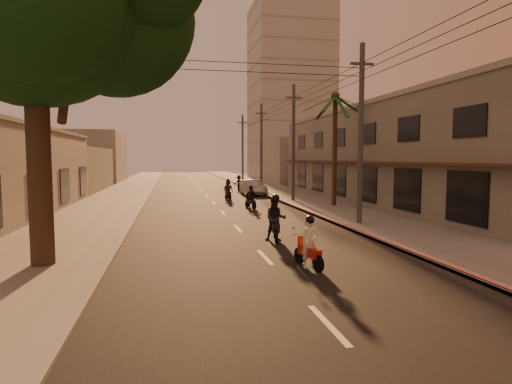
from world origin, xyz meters
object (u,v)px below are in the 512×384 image
scooter_far_b (239,183)px  parked_car (253,187)px  palm_tree (335,103)px  scooter_mid_b (251,198)px  scooter_far_a (228,190)px  scooter_red (309,245)px  scooter_mid_a (276,220)px

scooter_far_b → parked_car: (0.48, -5.38, -0.06)m
palm_tree → scooter_far_b: (-4.26, 15.59, -6.40)m
scooter_mid_b → scooter_far_a: scooter_far_a is taller
parked_car → scooter_mid_b: bearing=-108.0°
palm_tree → scooter_far_a: size_ratio=4.73×
scooter_red → scooter_far_b: bearing=72.7°
scooter_mid_a → scooter_far_a: (0.36, 17.62, -0.11)m
scooter_red → palm_tree: bearing=53.6°
scooter_far_b → palm_tree: bearing=-62.3°
parked_car → scooter_red: bearing=-103.4°
scooter_mid_b → parked_car: bearing=63.0°
scooter_mid_a → parked_car: 21.61m
scooter_mid_a → scooter_mid_b: size_ratio=1.24×
scooter_red → scooter_mid_a: 4.43m
scooter_far_a → scooter_red: bearing=-95.2°
scooter_mid_b → scooter_mid_a: bearing=-110.7°
scooter_red → parked_car: bearing=70.6°
scooter_red → scooter_mid_a: bearing=77.4°
scooter_far_a → parked_car: scooter_far_a is taller
palm_tree → parked_car: 12.65m
palm_tree → parked_car: (-3.77, 10.20, -6.46)m
palm_tree → parked_car: bearing=110.3°
scooter_far_b → scooter_red: bearing=-82.5°
palm_tree → scooter_mid_a: size_ratio=4.24×
scooter_mid_b → scooter_far_b: (1.63, 15.65, 0.04)m
palm_tree → scooter_mid_a: palm_tree is taller
palm_tree → scooter_red: palm_tree is taller
palm_tree → scooter_far_a: bearing=135.6°
scooter_mid_a → scooter_far_b: 26.89m
scooter_mid_a → scooter_far_b: (2.67, 26.76, -0.12)m
scooter_far_a → scooter_mid_b: bearing=-88.3°
scooter_red → scooter_far_b: size_ratio=1.01×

